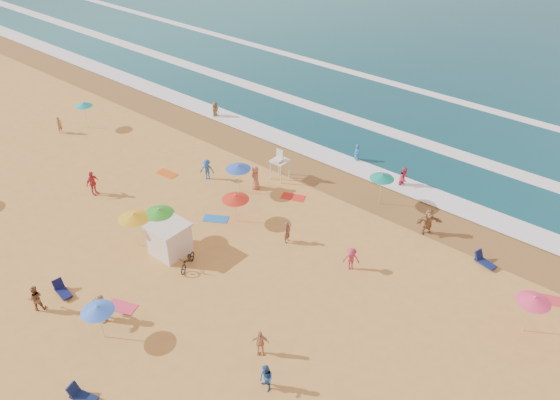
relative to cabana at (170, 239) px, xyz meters
The scene contains 10 objects.
ground 4.31m from the cabana, 16.11° to the left, with size 220.00×220.00×0.00m, color gold.
wet_sand 14.28m from the cabana, 73.56° to the left, with size 220.00×220.00×0.00m, color olive.
surf_foam 22.86m from the cabana, 79.83° to the left, with size 200.00×18.70×0.05m.
cabana is the anchor object (origin of this frame).
cabana_roof 1.06m from the cabana, ahead, with size 2.20×2.20×0.12m, color silver.
bicycle 1.99m from the cabana, ahead, with size 0.66×1.89×0.99m, color black.
lifeguard_stand 11.16m from the cabana, 91.79° to the left, with size 1.20×1.20×2.10m, color white, non-canonical shape.
beach_umbrellas 7.28m from the cabana, ahead, with size 53.82×28.95×0.80m.
towels 4.03m from the cabana, ahead, with size 46.39×25.08×0.03m.
beachgoers 6.49m from the cabana, 64.77° to the left, with size 45.42×25.91×2.14m.
Camera 1 is at (18.21, -17.33, 21.92)m, focal length 35.00 mm.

